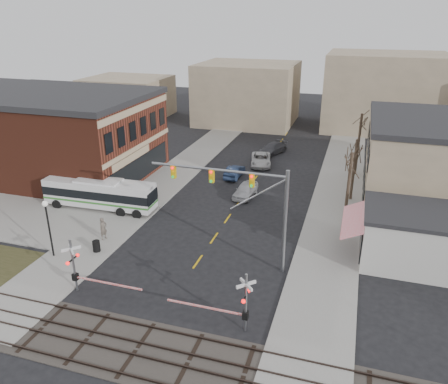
# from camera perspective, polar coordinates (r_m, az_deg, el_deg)

# --- Properties ---
(ground) EXTENTS (160.00, 160.00, 0.00)m
(ground) POSITION_cam_1_polar(r_m,az_deg,el_deg) (32.83, -4.70, -10.82)
(ground) COLOR black
(ground) RESTS_ON ground
(sidewalk_west) EXTENTS (5.00, 60.00, 0.12)m
(sidewalk_west) POSITION_cam_1_polar(r_m,az_deg,el_deg) (52.72, -6.26, 2.50)
(sidewalk_west) COLOR gray
(sidewalk_west) RESTS_ON ground
(sidewalk_east) EXTENTS (5.00, 60.00, 0.12)m
(sidewalk_east) POSITION_cam_1_polar(r_m,az_deg,el_deg) (48.73, 14.73, 0.15)
(sidewalk_east) COLOR gray
(sidewalk_east) RESTS_ON ground
(ballast_strip) EXTENTS (160.00, 5.00, 0.06)m
(ballast_strip) POSITION_cam_1_polar(r_m,az_deg,el_deg) (27.13, -11.34, -19.52)
(ballast_strip) COLOR #332D28
(ballast_strip) RESTS_ON ground
(rail_tracks) EXTENTS (160.00, 3.91, 0.14)m
(rail_tracks) POSITION_cam_1_polar(r_m,az_deg,el_deg) (27.07, -11.35, -19.38)
(rail_tracks) COLOR #2D231E
(rail_tracks) RESTS_ON ground
(brick_building) EXTENTS (30.40, 15.40, 9.60)m
(brick_building) POSITION_cam_1_polar(r_m,az_deg,el_deg) (57.41, -24.51, 7.23)
(brick_building) COLOR #612A1B
(brick_building) RESTS_ON ground
(awning_shop) EXTENTS (9.74, 6.20, 4.30)m
(awning_shop) POSITION_cam_1_polar(r_m,az_deg,el_deg) (36.36, 23.94, -5.41)
(awning_shop) COLOR beige
(awning_shop) RESTS_ON ground
(tree_east_a) EXTENTS (0.28, 0.28, 6.75)m
(tree_east_a) POSITION_cam_1_polar(r_m,az_deg,el_deg) (40.01, 15.89, 0.37)
(tree_east_a) COLOR #382B21
(tree_east_a) RESTS_ON sidewalk_east
(tree_east_b) EXTENTS (0.28, 0.28, 6.30)m
(tree_east_b) POSITION_cam_1_polar(r_m,az_deg,el_deg) (45.73, 16.58, 2.77)
(tree_east_b) COLOR #382B21
(tree_east_b) RESTS_ON sidewalk_east
(tree_east_c) EXTENTS (0.28, 0.28, 7.20)m
(tree_east_c) POSITION_cam_1_polar(r_m,az_deg,el_deg) (53.24, 17.14, 5.97)
(tree_east_c) COLOR #382B21
(tree_east_c) RESTS_ON sidewalk_east
(transit_bus) EXTENTS (11.23, 2.84, 2.87)m
(transit_bus) POSITION_cam_1_polar(r_m,az_deg,el_deg) (44.14, -15.92, -0.14)
(transit_bus) COLOR silver
(transit_bus) RESTS_ON ground
(traffic_signal_mast) EXTENTS (10.35, 0.30, 8.00)m
(traffic_signal_mast) POSITION_cam_1_polar(r_m,az_deg,el_deg) (31.34, 3.05, -0.51)
(traffic_signal_mast) COLOR gray
(traffic_signal_mast) RESTS_ON ground
(rr_crossing_west) EXTENTS (5.60, 1.36, 4.00)m
(rr_crossing_west) POSITION_cam_1_polar(r_m,az_deg,el_deg) (31.60, -18.40, -9.27)
(rr_crossing_west) COLOR gray
(rr_crossing_west) RESTS_ON ground
(rr_crossing_east) EXTENTS (5.60, 1.36, 4.00)m
(rr_crossing_east) POSITION_cam_1_polar(r_m,az_deg,el_deg) (26.86, 1.95, -14.16)
(rr_crossing_east) COLOR gray
(rr_crossing_east) RESTS_ON ground
(street_lamp) EXTENTS (0.44, 0.44, 4.72)m
(street_lamp) POSITION_cam_1_polar(r_m,az_deg,el_deg) (35.94, -22.08, -3.12)
(street_lamp) COLOR black
(street_lamp) RESTS_ON sidewalk_west
(trash_bin) EXTENTS (0.60, 0.60, 0.91)m
(trash_bin) POSITION_cam_1_polar(r_m,az_deg,el_deg) (36.75, -16.33, -6.79)
(trash_bin) COLOR black
(trash_bin) RESTS_ON sidewalk_west
(car_a) EXTENTS (2.11, 4.43, 1.46)m
(car_a) POSITION_cam_1_polar(r_m,az_deg,el_deg) (45.63, 2.82, 0.27)
(car_a) COLOR #9C9DA1
(car_a) RESTS_ON ground
(car_b) EXTENTS (1.57, 4.19, 1.37)m
(car_b) POSITION_cam_1_polar(r_m,az_deg,el_deg) (50.99, 1.38, 2.68)
(car_b) COLOR #1B2843
(car_b) RESTS_ON ground
(car_c) EXTENTS (3.48, 5.62, 1.45)m
(car_c) POSITION_cam_1_polar(r_m,az_deg,el_deg) (55.29, 4.85, 4.25)
(car_c) COLOR silver
(car_c) RESTS_ON ground
(car_d) EXTENTS (3.74, 5.33, 1.43)m
(car_d) POSITION_cam_1_polar(r_m,az_deg,el_deg) (60.07, 6.37, 5.68)
(car_d) COLOR #434348
(car_d) RESTS_ON ground
(pedestrian_near) EXTENTS (0.66, 0.82, 1.97)m
(pedestrian_near) POSITION_cam_1_polar(r_m,az_deg,el_deg) (38.19, -15.49, -4.63)
(pedestrian_near) COLOR #5E544B
(pedestrian_near) RESTS_ON sidewalk_west
(pedestrian_far) EXTENTS (1.13, 1.02, 1.89)m
(pedestrian_far) POSITION_cam_1_polar(r_m,az_deg,el_deg) (43.75, -14.72, -1.03)
(pedestrian_far) COLOR #39365F
(pedestrian_far) RESTS_ON sidewalk_west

